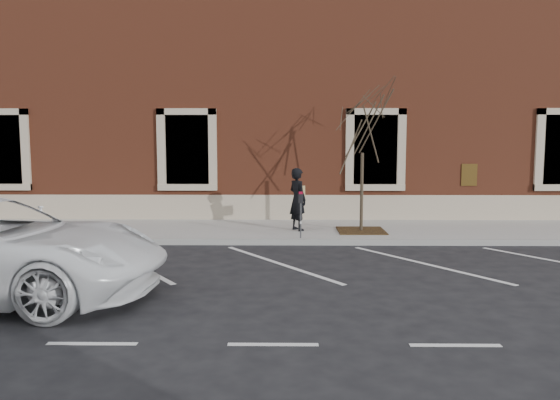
{
  "coord_description": "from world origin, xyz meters",
  "views": [
    {
      "loc": [
        0.18,
        -13.94,
        2.68
      ],
      "look_at": [
        0.0,
        0.6,
        1.1
      ],
      "focal_mm": 35.0,
      "sensor_mm": 36.0,
      "label": 1
    }
  ],
  "objects": [
    {
      "name": "parking_stripes",
      "position": [
        0.0,
        -2.2,
        0.0
      ],
      "size": [
        28.0,
        4.4,
        0.01
      ],
      "primitive_type": null,
      "color": "silver",
      "rests_on": "ground"
    },
    {
      "name": "sapling",
      "position": [
        2.28,
        1.25,
        2.95
      ],
      "size": [
        2.4,
        2.4,
        4.0
      ],
      "color": "#3D3025",
      "rests_on": "sidewalk_near"
    },
    {
      "name": "man",
      "position": [
        0.49,
        1.39,
        1.04
      ],
      "size": [
        0.71,
        0.77,
        1.77
      ],
      "primitive_type": "imported",
      "rotation": [
        0.0,
        0.0,
        2.17
      ],
      "color": "black",
      "rests_on": "sidewalk_near"
    },
    {
      "name": "tree_grate",
      "position": [
        2.28,
        1.25,
        0.17
      ],
      "size": [
        1.31,
        1.31,
        0.03
      ],
      "primitive_type": "cube",
      "color": "#463116",
      "rests_on": "sidewalk_near"
    },
    {
      "name": "ground",
      "position": [
        0.0,
        0.0,
        0.0
      ],
      "size": [
        120.0,
        120.0,
        0.0
      ],
      "primitive_type": "plane",
      "color": "#28282B",
      "rests_on": "ground"
    },
    {
      "name": "building_civic",
      "position": [
        0.0,
        7.74,
        4.0
      ],
      "size": [
        40.0,
        8.62,
        8.0
      ],
      "color": "brown",
      "rests_on": "ground"
    },
    {
      "name": "curb_near",
      "position": [
        0.0,
        -0.05,
        0.07
      ],
      "size": [
        40.0,
        0.12,
        0.15
      ],
      "primitive_type": "cube",
      "color": "#9E9E99",
      "rests_on": "ground"
    },
    {
      "name": "sidewalk_near",
      "position": [
        0.0,
        1.75,
        0.07
      ],
      "size": [
        40.0,
        3.5,
        0.15
      ],
      "primitive_type": "cube",
      "color": "#AAA6A0",
      "rests_on": "ground"
    },
    {
      "name": "parking_meter",
      "position": [
        0.55,
        0.12,
        1.0
      ],
      "size": [
        0.11,
        0.08,
        1.22
      ],
      "rotation": [
        0.0,
        0.0,
        0.28
      ],
      "color": "#595B60",
      "rests_on": "sidewalk_near"
    }
  ]
}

